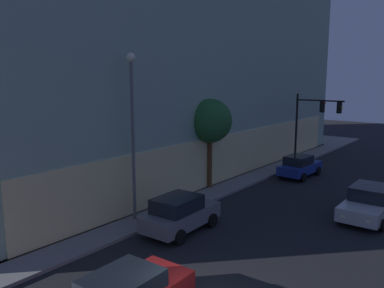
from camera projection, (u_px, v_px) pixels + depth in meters
The scene contains 7 objects.
modern_building at pixel (114, 39), 34.39m from camera, with size 37.24×25.12×21.38m.
traffic_light_far_corner at pixel (314, 116), 32.48m from camera, with size 0.38×4.04×5.84m.
street_lamp_sidewalk at pixel (132, 118), 19.42m from camera, with size 0.44×0.44×8.37m.
sidewalk_tree at pixel (210, 121), 25.43m from camera, with size 2.85×2.85×5.85m.
car_grey at pixel (180, 213), 18.84m from camera, with size 4.25×2.20×1.78m.
car_silver at pixel (369, 203), 20.71m from camera, with size 4.70×2.27×1.69m.
car_blue at pixel (300, 166), 29.30m from camera, with size 4.20×2.08×1.63m.
Camera 1 is at (-8.64, -6.52, 7.34)m, focal length 36.85 mm.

